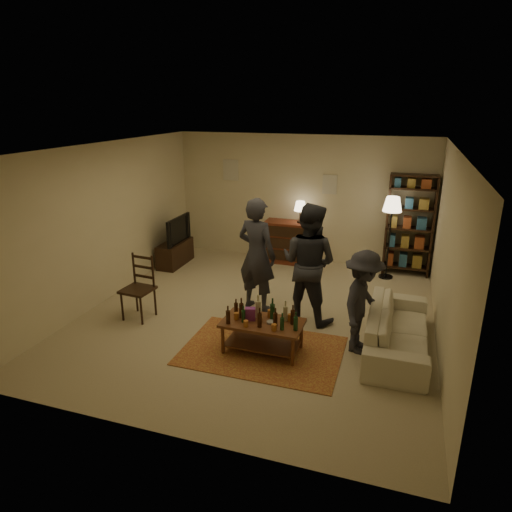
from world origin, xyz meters
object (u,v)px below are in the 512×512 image
at_px(sofa, 398,330).
at_px(person_left, 257,255).
at_px(bookshelf, 409,224).
at_px(floor_lamp, 392,210).
at_px(dining_chair, 140,284).
at_px(dresser, 288,241).
at_px(person_by_sofa, 362,302).
at_px(tv_stand, 175,247).
at_px(coffee_table, 263,325).
at_px(person_right, 309,263).

relative_size(sofa, person_left, 1.09).
height_order(bookshelf, floor_lamp, bookshelf).
relative_size(dining_chair, person_left, 0.55).
xyz_separation_m(dresser, floor_lamp, (2.09, -0.29, 0.90)).
bearing_deg(person_by_sofa, floor_lamp, 7.54).
distance_m(floor_lamp, person_left, 2.97).
bearing_deg(dining_chair, tv_stand, 110.11).
height_order(dining_chair, sofa, dining_chair).
xyz_separation_m(coffee_table, bookshelf, (1.83, 3.83, 0.63)).
distance_m(dresser, floor_lamp, 2.30).
bearing_deg(dining_chair, dresser, 69.27).
bearing_deg(person_by_sofa, person_left, 75.86).
bearing_deg(person_left, floor_lamp, -117.00).
bearing_deg(tv_stand, floor_lamp, 8.12).
relative_size(tv_stand, floor_lamp, 0.65).
bearing_deg(dresser, person_by_sofa, -60.22).
distance_m(tv_stand, person_left, 2.86).
xyz_separation_m(bookshelf, person_by_sofa, (-0.55, -3.37, -0.30)).
bearing_deg(bookshelf, person_left, -133.06).
relative_size(tv_stand, person_by_sofa, 0.72).
distance_m(bookshelf, person_right, 3.01).
bearing_deg(dresser, tv_stand, -157.93).
xyz_separation_m(dresser, person_by_sofa, (1.89, -3.31, 0.26)).
xyz_separation_m(dining_chair, floor_lamp, (3.69, 3.03, 0.82)).
relative_size(tv_stand, sofa, 0.51).
distance_m(bookshelf, person_by_sofa, 3.43).
bearing_deg(dresser, bookshelf, 1.57).
bearing_deg(dining_chair, floor_lamp, 44.34).
bearing_deg(coffee_table, person_left, 111.40).
relative_size(tv_stand, person_left, 0.56).
bearing_deg(person_left, coffee_table, 127.33).
relative_size(coffee_table, sofa, 0.54).
bearing_deg(dining_chair, sofa, 7.98).
distance_m(dresser, person_right, 2.79).
bearing_deg(coffee_table, person_right, 72.69).
xyz_separation_m(dining_chair, tv_stand, (-0.66, 2.41, -0.17)).
relative_size(bookshelf, floor_lamp, 1.24).
relative_size(floor_lamp, person_by_sofa, 1.11).
height_order(floor_lamp, person_left, person_left).
bearing_deg(dresser, floor_lamp, -7.99).
bearing_deg(coffee_table, dining_chair, 168.78).
bearing_deg(coffee_table, bookshelf, 64.44).
relative_size(coffee_table, dresser, 0.82).
bearing_deg(bookshelf, person_by_sofa, -99.19).
relative_size(tv_stand, person_right, 0.56).
distance_m(dining_chair, dresser, 3.69).
bearing_deg(coffee_table, floor_lamp, 66.80).
height_order(coffee_table, floor_lamp, floor_lamp).
bearing_deg(dresser, person_left, -87.91).
distance_m(coffee_table, person_left, 1.52).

